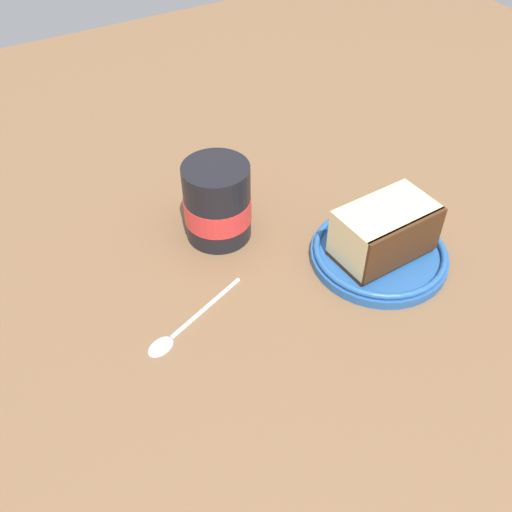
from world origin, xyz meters
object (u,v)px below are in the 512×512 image
Objects in this scene: cake_slice at (384,231)px; small_plate at (378,252)px; tea_mug at (217,202)px; teaspoon at (177,330)px.

small_plate is at bearing -87.44° from cake_slice.
tea_mug reaches higher than cake_slice.
small_plate is at bearing 136.35° from tea_mug.
tea_mug is at bearing -132.91° from teaspoon.
cake_slice reaches higher than teaspoon.
small_plate is 1.49× the size of tea_mug.
small_plate reaches higher than teaspoon.
cake_slice is at bearing 135.79° from tea_mug.
cake_slice is 0.85× the size of teaspoon.
small_plate is 19.48cm from tea_mug.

